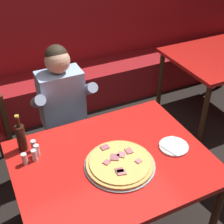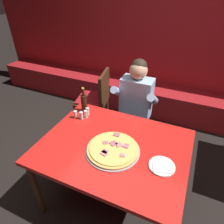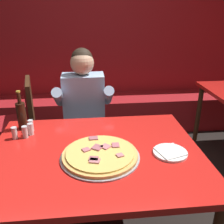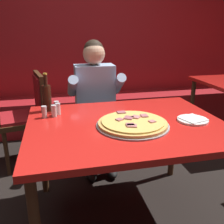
{
  "view_description": "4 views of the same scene",
  "coord_description": "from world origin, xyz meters",
  "px_view_note": "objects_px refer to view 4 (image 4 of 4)",
  "views": [
    {
      "loc": [
        -0.67,
        -1.39,
        2.26
      ],
      "look_at": [
        0.16,
        0.33,
        0.91
      ],
      "focal_mm": 50.0,
      "sensor_mm": 36.0,
      "label": 1
    },
    {
      "loc": [
        0.53,
        -1.22,
        2.03
      ],
      "look_at": [
        -0.12,
        0.24,
        0.95
      ],
      "focal_mm": 32.0,
      "sensor_mm": 36.0,
      "label": 2
    },
    {
      "loc": [
        -0.04,
        -1.34,
        1.6
      ],
      "look_at": [
        0.14,
        0.35,
        0.89
      ],
      "focal_mm": 40.0,
      "sensor_mm": 36.0,
      "label": 3
    },
    {
      "loc": [
        -0.45,
        -1.51,
        1.38
      ],
      "look_at": [
        -0.05,
        0.2,
        0.78
      ],
      "focal_mm": 40.0,
      "sensor_mm": 36.0,
      "label": 4
    }
  ],
  "objects_px": {
    "main_dining_table": "(126,133)",
    "diner_seated_blue_shirt": "(96,101)",
    "shaker_red_pepper_flakes": "(44,113)",
    "shaker_oregano": "(54,112)",
    "shaker_parmesan": "(58,109)",
    "shaker_black_pepper": "(57,107)",
    "pizza": "(133,123)",
    "plate_white_paper": "(193,120)",
    "dining_chair_near_right": "(29,112)",
    "beer_bottle": "(47,97)"
  },
  "relations": [
    {
      "from": "main_dining_table",
      "to": "diner_seated_blue_shirt",
      "type": "bearing_deg",
      "value": 95.43
    },
    {
      "from": "shaker_red_pepper_flakes",
      "to": "shaker_oregano",
      "type": "distance_m",
      "value": 0.07
    },
    {
      "from": "diner_seated_blue_shirt",
      "to": "shaker_parmesan",
      "type": "bearing_deg",
      "value": -125.48
    },
    {
      "from": "shaker_black_pepper",
      "to": "shaker_oregano",
      "type": "relative_size",
      "value": 1.0
    },
    {
      "from": "pizza",
      "to": "shaker_parmesan",
      "type": "distance_m",
      "value": 0.58
    },
    {
      "from": "shaker_oregano",
      "to": "diner_seated_blue_shirt",
      "type": "height_order",
      "value": "diner_seated_blue_shirt"
    },
    {
      "from": "diner_seated_blue_shirt",
      "to": "shaker_black_pepper",
      "type": "bearing_deg",
      "value": -129.17
    },
    {
      "from": "plate_white_paper",
      "to": "shaker_parmesan",
      "type": "bearing_deg",
      "value": 159.06
    },
    {
      "from": "shaker_parmesan",
      "to": "dining_chair_near_right",
      "type": "distance_m",
      "value": 0.86
    },
    {
      "from": "plate_white_paper",
      "to": "shaker_oregano",
      "type": "relative_size",
      "value": 2.44
    },
    {
      "from": "beer_bottle",
      "to": "shaker_black_pepper",
      "type": "xyz_separation_m",
      "value": [
        0.07,
        -0.05,
        -0.07
      ]
    },
    {
      "from": "main_dining_table",
      "to": "shaker_parmesan",
      "type": "distance_m",
      "value": 0.53
    },
    {
      "from": "pizza",
      "to": "dining_chair_near_right",
      "type": "bearing_deg",
      "value": 124.19
    },
    {
      "from": "plate_white_paper",
      "to": "shaker_parmesan",
      "type": "relative_size",
      "value": 2.44
    },
    {
      "from": "pizza",
      "to": "shaker_red_pepper_flakes",
      "type": "distance_m",
      "value": 0.63
    },
    {
      "from": "dining_chair_near_right",
      "to": "pizza",
      "type": "bearing_deg",
      "value": -55.81
    },
    {
      "from": "shaker_parmesan",
      "to": "shaker_red_pepper_flakes",
      "type": "bearing_deg",
      "value": -152.52
    },
    {
      "from": "plate_white_paper",
      "to": "diner_seated_blue_shirt",
      "type": "height_order",
      "value": "diner_seated_blue_shirt"
    },
    {
      "from": "plate_white_paper",
      "to": "pizza",
      "type": "bearing_deg",
      "value": 179.57
    },
    {
      "from": "shaker_red_pepper_flakes",
      "to": "shaker_oregano",
      "type": "xyz_separation_m",
      "value": [
        0.07,
        0.01,
        0.0
      ]
    },
    {
      "from": "shaker_parmesan",
      "to": "beer_bottle",
      "type": "bearing_deg",
      "value": 126.08
    },
    {
      "from": "shaker_black_pepper",
      "to": "shaker_parmesan",
      "type": "xyz_separation_m",
      "value": [
        0.01,
        -0.06,
        0.0
      ]
    },
    {
      "from": "diner_seated_blue_shirt",
      "to": "shaker_red_pepper_flakes",
      "type": "bearing_deg",
      "value": -129.34
    },
    {
      "from": "shaker_black_pepper",
      "to": "shaker_red_pepper_flakes",
      "type": "relative_size",
      "value": 1.0
    },
    {
      "from": "shaker_black_pepper",
      "to": "shaker_oregano",
      "type": "height_order",
      "value": "same"
    },
    {
      "from": "main_dining_table",
      "to": "beer_bottle",
      "type": "height_order",
      "value": "beer_bottle"
    },
    {
      "from": "shaker_red_pepper_flakes",
      "to": "shaker_oregano",
      "type": "relative_size",
      "value": 1.0
    },
    {
      "from": "shaker_black_pepper",
      "to": "shaker_red_pepper_flakes",
      "type": "distance_m",
      "value": 0.14
    },
    {
      "from": "beer_bottle",
      "to": "diner_seated_blue_shirt",
      "type": "height_order",
      "value": "diner_seated_blue_shirt"
    },
    {
      "from": "shaker_parmesan",
      "to": "shaker_oregano",
      "type": "distance_m",
      "value": 0.05
    },
    {
      "from": "shaker_parmesan",
      "to": "pizza",
      "type": "bearing_deg",
      "value": -36.07
    },
    {
      "from": "shaker_oregano",
      "to": "pizza",
      "type": "bearing_deg",
      "value": -31.03
    },
    {
      "from": "beer_bottle",
      "to": "shaker_parmesan",
      "type": "xyz_separation_m",
      "value": [
        0.07,
        -0.1,
        -0.07
      ]
    },
    {
      "from": "beer_bottle",
      "to": "shaker_red_pepper_flakes",
      "type": "xyz_separation_m",
      "value": [
        -0.02,
        -0.15,
        -0.07
      ]
    },
    {
      "from": "diner_seated_blue_shirt",
      "to": "dining_chair_near_right",
      "type": "relative_size",
      "value": 1.34
    },
    {
      "from": "pizza",
      "to": "shaker_red_pepper_flakes",
      "type": "relative_size",
      "value": 5.52
    },
    {
      "from": "shaker_red_pepper_flakes",
      "to": "diner_seated_blue_shirt",
      "type": "distance_m",
      "value": 0.74
    },
    {
      "from": "shaker_black_pepper",
      "to": "plate_white_paper",
      "type": "bearing_deg",
      "value": -23.76
    },
    {
      "from": "shaker_parmesan",
      "to": "dining_chair_near_right",
      "type": "bearing_deg",
      "value": 110.5
    },
    {
      "from": "shaker_oregano",
      "to": "dining_chair_near_right",
      "type": "distance_m",
      "value": 0.89
    },
    {
      "from": "main_dining_table",
      "to": "beer_bottle",
      "type": "bearing_deg",
      "value": 144.32
    },
    {
      "from": "pizza",
      "to": "plate_white_paper",
      "type": "distance_m",
      "value": 0.43
    },
    {
      "from": "beer_bottle",
      "to": "shaker_parmesan",
      "type": "relative_size",
      "value": 3.4
    },
    {
      "from": "plate_white_paper",
      "to": "dining_chair_near_right",
      "type": "height_order",
      "value": "dining_chair_near_right"
    },
    {
      "from": "shaker_black_pepper",
      "to": "shaker_parmesan",
      "type": "distance_m",
      "value": 0.06
    },
    {
      "from": "diner_seated_blue_shirt",
      "to": "beer_bottle",
      "type": "bearing_deg",
      "value": -136.92
    },
    {
      "from": "shaker_red_pepper_flakes",
      "to": "dining_chair_near_right",
      "type": "relative_size",
      "value": 0.09
    },
    {
      "from": "diner_seated_blue_shirt",
      "to": "shaker_oregano",
      "type": "bearing_deg",
      "value": -125.43
    },
    {
      "from": "shaker_black_pepper",
      "to": "shaker_oregano",
      "type": "xyz_separation_m",
      "value": [
        -0.02,
        -0.1,
        0.0
      ]
    },
    {
      "from": "dining_chair_near_right",
      "to": "shaker_oregano",
      "type": "bearing_deg",
      "value": -72.3
    }
  ]
}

